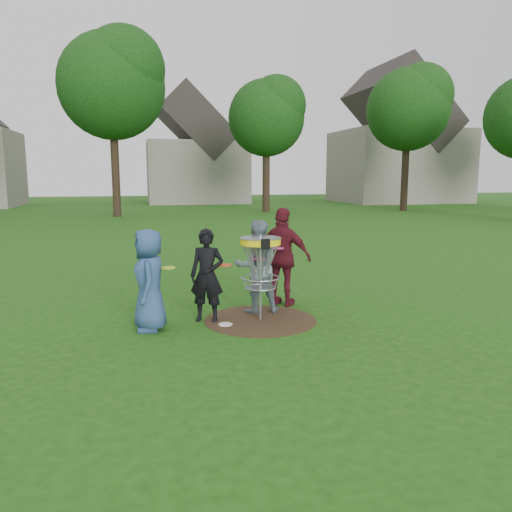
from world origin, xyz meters
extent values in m
plane|color=#19470F|center=(0.00, 0.00, 0.00)|extent=(100.00, 100.00, 0.00)
cylinder|color=#47331E|center=(0.00, 0.00, 0.00)|extent=(1.80, 1.80, 0.01)
imported|color=#2D4B7D|center=(-1.73, -0.10, 0.76)|extent=(0.51, 0.76, 1.53)
imported|color=black|center=(-0.83, 0.16, 0.74)|extent=(0.63, 0.53, 1.48)
imported|color=slate|center=(0.07, 0.51, 0.79)|extent=(0.78, 0.62, 1.57)
imported|color=#5B1421|center=(0.61, 0.82, 0.87)|extent=(1.07, 0.97, 1.75)
cylinder|color=white|center=(-0.59, -0.14, 0.01)|extent=(0.22, 0.22, 0.02)
cylinder|color=#9EA0A5|center=(0.00, 0.00, 0.69)|extent=(0.05, 0.05, 1.38)
cylinder|color=yellow|center=(0.00, 0.00, 1.28)|extent=(0.64, 0.64, 0.10)
cylinder|color=#9EA0A5|center=(0.00, 0.00, 1.34)|extent=(0.66, 0.66, 0.01)
cube|color=black|center=(0.00, -0.33, 1.28)|extent=(0.14, 0.02, 0.16)
torus|color=#9EA0A5|center=(0.00, 0.00, 0.70)|extent=(0.62, 0.62, 0.02)
torus|color=#9EA0A5|center=(0.00, 0.00, 0.54)|extent=(0.50, 0.50, 0.02)
cylinder|color=#9EA0A5|center=(0.00, 0.00, 0.53)|extent=(0.44, 0.44, 0.01)
cylinder|color=#BAD617|center=(-1.45, -0.08, 0.94)|extent=(0.22, 0.22, 0.02)
cylinder|color=#F23714|center=(-0.55, 0.11, 0.91)|extent=(0.22, 0.22, 0.02)
cylinder|color=#FF4394|center=(0.03, 0.24, 0.96)|extent=(0.22, 0.22, 0.02)
cylinder|color=#DE3A8B|center=(0.45, 0.59, 1.07)|extent=(0.22, 0.22, 0.02)
cylinder|color=#38281C|center=(-3.00, 21.50, 2.31)|extent=(0.46, 0.46, 4.62)
sphere|color=#164211|center=(-3.00, 21.50, 7.04)|extent=(5.72, 5.72, 5.72)
cylinder|color=#38281C|center=(6.00, 23.00, 1.89)|extent=(0.46, 0.46, 3.78)
sphere|color=#164211|center=(6.00, 23.00, 5.76)|extent=(4.68, 4.68, 4.68)
cylinder|color=#38281C|center=(15.00, 22.00, 2.10)|extent=(0.46, 0.46, 4.20)
sphere|color=#164211|center=(15.00, 22.00, 6.40)|extent=(5.20, 5.20, 5.20)
cube|color=gray|center=(3.00, 35.00, 2.50)|extent=(8.00, 7.00, 5.00)
cube|color=#2D2826|center=(3.00, 35.00, 6.44)|extent=(6.11, 7.14, 6.11)
cube|color=gray|center=(20.00, 32.00, 3.00)|extent=(10.00, 8.00, 6.00)
cube|color=#2D2826|center=(20.00, 32.00, 7.80)|extent=(7.64, 8.16, 7.64)
camera|label=1|loc=(-1.84, -7.52, 2.31)|focal=35.00mm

